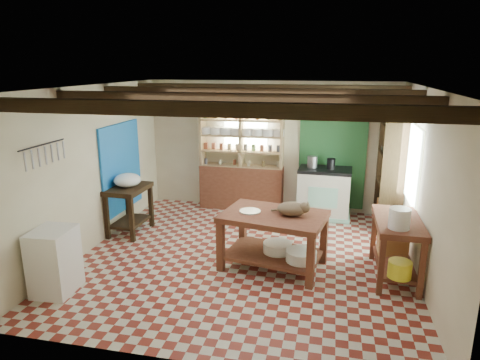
% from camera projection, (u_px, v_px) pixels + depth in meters
% --- Properties ---
extents(floor, '(5.00, 5.00, 0.02)m').
position_uv_depth(floor, '(245.00, 258.00, 6.67)').
color(floor, maroon).
rests_on(floor, ground).
extents(ceiling, '(5.00, 5.00, 0.02)m').
position_uv_depth(ceiling, '(245.00, 87.00, 5.98)').
color(ceiling, '#47474C').
rests_on(ceiling, wall_back).
extents(wall_back, '(5.00, 0.04, 2.60)m').
position_uv_depth(wall_back, '(270.00, 146.00, 8.68)').
color(wall_back, beige).
rests_on(wall_back, floor).
extents(wall_front, '(5.00, 0.04, 2.60)m').
position_uv_depth(wall_front, '(191.00, 244.00, 3.97)').
color(wall_front, beige).
rests_on(wall_front, floor).
extents(wall_left, '(0.04, 5.00, 2.60)m').
position_uv_depth(wall_left, '(92.00, 168.00, 6.84)').
color(wall_left, beige).
rests_on(wall_left, floor).
extents(wall_right, '(0.04, 5.00, 2.60)m').
position_uv_depth(wall_right, '(425.00, 187.00, 5.81)').
color(wall_right, beige).
rests_on(wall_right, floor).
extents(ceiling_beams, '(5.00, 3.80, 0.15)m').
position_uv_depth(ceiling_beams, '(245.00, 96.00, 6.01)').
color(ceiling_beams, black).
rests_on(ceiling_beams, ceiling).
extents(blue_wall_patch, '(0.04, 1.40, 1.60)m').
position_uv_depth(blue_wall_patch, '(122.00, 168.00, 7.73)').
color(blue_wall_patch, blue).
rests_on(blue_wall_patch, wall_left).
extents(green_wall_patch, '(1.30, 0.04, 2.30)m').
position_uv_depth(green_wall_patch, '(332.00, 151.00, 8.41)').
color(green_wall_patch, '#215328').
rests_on(green_wall_patch, wall_back).
extents(window_back, '(0.90, 0.02, 0.80)m').
position_uv_depth(window_back, '(246.00, 126.00, 8.66)').
color(window_back, silver).
rests_on(window_back, wall_back).
extents(window_right, '(0.02, 1.30, 1.20)m').
position_uv_depth(window_right, '(412.00, 163.00, 6.73)').
color(window_right, silver).
rests_on(window_right, wall_right).
extents(utensil_rail, '(0.06, 0.90, 0.28)m').
position_uv_depth(utensil_rail, '(43.00, 154.00, 5.57)').
color(utensil_rail, black).
rests_on(utensil_rail, wall_left).
extents(pot_rack, '(0.86, 0.12, 0.36)m').
position_uv_depth(pot_rack, '(335.00, 106.00, 7.77)').
color(pot_rack, black).
rests_on(pot_rack, ceiling).
extents(shelving_unit, '(1.70, 0.34, 2.20)m').
position_uv_depth(shelving_unit, '(241.00, 156.00, 8.67)').
color(shelving_unit, tan).
rests_on(shelving_unit, floor).
extents(tall_rack, '(0.40, 0.86, 2.00)m').
position_uv_depth(tall_rack, '(390.00, 175.00, 7.63)').
color(tall_rack, black).
rests_on(tall_rack, floor).
extents(work_table, '(1.61, 1.22, 0.83)m').
position_uv_depth(work_table, '(273.00, 240.00, 6.26)').
color(work_table, brown).
rests_on(work_table, floor).
extents(stove, '(1.03, 0.72, 0.98)m').
position_uv_depth(stove, '(324.00, 193.00, 8.33)').
color(stove, beige).
rests_on(stove, floor).
extents(prep_table, '(0.61, 0.86, 0.85)m').
position_uv_depth(prep_table, '(130.00, 210.00, 7.55)').
color(prep_table, black).
rests_on(prep_table, floor).
extents(white_cabinet, '(0.51, 0.60, 0.86)m').
position_uv_depth(white_cabinet, '(54.00, 261.00, 5.57)').
color(white_cabinet, white).
rests_on(white_cabinet, floor).
extents(right_counter, '(0.61, 1.21, 0.87)m').
position_uv_depth(right_counter, '(396.00, 248.00, 5.94)').
color(right_counter, brown).
rests_on(right_counter, floor).
extents(cat, '(0.42, 0.32, 0.19)m').
position_uv_depth(cat, '(292.00, 209.00, 6.08)').
color(cat, '#7F684A').
rests_on(cat, work_table).
extents(steel_tray, '(0.36, 0.36, 0.02)m').
position_uv_depth(steel_tray, '(250.00, 211.00, 6.24)').
color(steel_tray, '#98979E').
rests_on(steel_tray, work_table).
extents(basin_large, '(0.49, 0.49, 0.15)m').
position_uv_depth(basin_large, '(277.00, 247.00, 6.32)').
color(basin_large, white).
rests_on(basin_large, work_table).
extents(basin_small, '(0.51, 0.51, 0.15)m').
position_uv_depth(basin_small, '(301.00, 256.00, 6.04)').
color(basin_small, white).
rests_on(basin_small, work_table).
extents(kettle_left, '(0.21, 0.21, 0.23)m').
position_uv_depth(kettle_left, '(312.00, 162.00, 8.23)').
color(kettle_left, '#98979E').
rests_on(kettle_left, stove).
extents(kettle_right, '(0.17, 0.17, 0.20)m').
position_uv_depth(kettle_right, '(331.00, 164.00, 8.15)').
color(kettle_right, black).
rests_on(kettle_right, stove).
extents(enamel_bowl, '(0.48, 0.48, 0.23)m').
position_uv_depth(enamel_bowl, '(127.00, 180.00, 7.40)').
color(enamel_bowl, white).
rests_on(enamel_bowl, prep_table).
extents(white_bucket, '(0.27, 0.27, 0.27)m').
position_uv_depth(white_bucket, '(400.00, 218.00, 5.47)').
color(white_bucket, white).
rests_on(white_bucket, right_counter).
extents(wicker_basket, '(0.41, 0.33, 0.29)m').
position_uv_depth(wicker_basket, '(392.00, 244.00, 6.24)').
color(wicker_basket, '#AE7746').
rests_on(wicker_basket, right_counter).
extents(yellow_tub, '(0.30, 0.30, 0.22)m').
position_uv_depth(yellow_tub, '(400.00, 269.00, 5.54)').
color(yellow_tub, '#FBF529').
rests_on(yellow_tub, right_counter).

